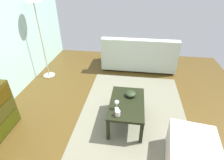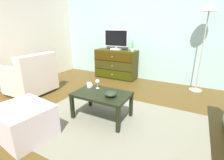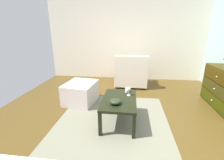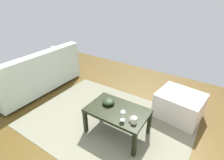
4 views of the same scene
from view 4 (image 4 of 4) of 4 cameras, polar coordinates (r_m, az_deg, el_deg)
The scene contains 8 objects.
ground_plane at distance 2.81m, azimuth -0.43°, elevation -17.45°, with size 5.92×5.07×0.05m, color #493614.
area_rug at distance 3.00m, azimuth -1.55°, elevation -13.27°, with size 2.60×1.90×0.01m, color #696755.
coffee_table at distance 2.58m, azimuth 1.75°, elevation -10.56°, with size 0.87×0.56×0.43m.
wine_glass at distance 2.31m, azimuth 3.56°, elevation -10.60°, with size 0.07×0.07×0.16m.
mug at distance 2.33m, azimuth 7.10°, elevation -12.77°, with size 0.11×0.08×0.09m.
bowl_decorative at distance 2.63m, azimuth -1.14°, elevation -7.01°, with size 0.18×0.18×0.08m, color black.
couch_large at distance 4.02m, azimuth -23.48°, elevation 1.57°, with size 0.85×1.87×0.86m.
ottoman at distance 3.18m, azimuth 20.95°, elevation -7.70°, with size 0.70×0.60×0.44m, color beige.
Camera 4 is at (-1.09, 1.64, 1.99)m, focal length 28.19 mm.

